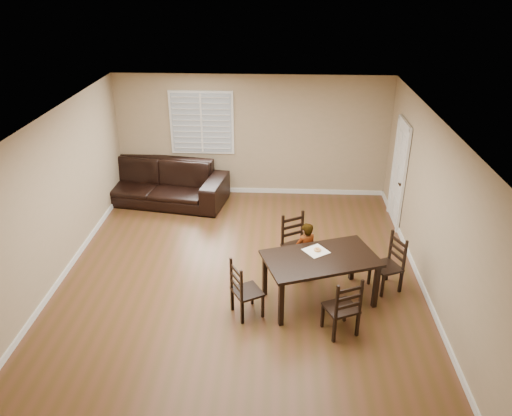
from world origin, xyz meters
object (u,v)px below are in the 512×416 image
(chair_far, at_px, (345,311))
(chair_right, at_px, (392,264))
(donut, at_px, (317,249))
(child, at_px, (305,252))
(sofa, at_px, (156,182))
(chair_left, at_px, (240,292))
(chair_near, at_px, (294,243))
(dining_table, at_px, (321,262))

(chair_far, xyz_separation_m, chair_right, (0.89, 1.26, -0.00))
(chair_far, relative_size, donut, 8.41)
(child, relative_size, sofa, 0.34)
(chair_right, xyz_separation_m, sofa, (-4.56, 3.08, 0.02))
(donut, bearing_deg, chair_left, -151.38)
(chair_near, bearing_deg, chair_right, -49.35)
(chair_far, xyz_separation_m, sofa, (-3.67, 4.34, 0.02))
(chair_far, bearing_deg, chair_right, -149.01)
(dining_table, relative_size, chair_near, 1.91)
(chair_far, bearing_deg, donut, -94.94)
(sofa, bearing_deg, chair_near, -30.55)
(chair_far, xyz_separation_m, child, (-0.50, 1.40, 0.10))
(sofa, bearing_deg, dining_table, -36.73)
(chair_right, bearing_deg, donut, -103.09)
(chair_far, height_order, chair_right, chair_far)
(chair_near, relative_size, chair_right, 1.05)
(chair_near, relative_size, child, 0.94)
(chair_far, height_order, donut, chair_far)
(chair_left, distance_m, child, 1.42)
(chair_near, relative_size, donut, 8.80)
(chair_left, relative_size, donut, 8.18)
(donut, xyz_separation_m, sofa, (-3.32, 3.32, -0.37))
(sofa, bearing_deg, donut, -35.54)
(chair_far, relative_size, chair_right, 1.00)
(donut, distance_m, sofa, 4.71)
(chair_left, bearing_deg, chair_right, -99.24)
(chair_near, distance_m, sofa, 3.91)
(chair_right, xyz_separation_m, donut, (-1.24, -0.25, 0.38))
(donut, bearing_deg, chair_right, 11.26)
(chair_far, distance_m, donut, 1.14)
(child, height_order, donut, child)
(chair_far, height_order, sofa, chair_far)
(chair_right, height_order, sofa, chair_right)
(child, bearing_deg, donut, 84.53)
(chair_near, xyz_separation_m, donut, (0.33, -0.81, 0.36))
(chair_right, distance_m, sofa, 5.50)
(chair_left, distance_m, sofa, 4.51)
(chair_near, xyz_separation_m, chair_right, (1.57, -0.57, -0.02))
(chair_near, height_order, chair_right, chair_near)
(chair_near, bearing_deg, sofa, 110.45)
(chair_near, xyz_separation_m, sofa, (-2.99, 2.51, -0.00))
(donut, height_order, sofa, sofa)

